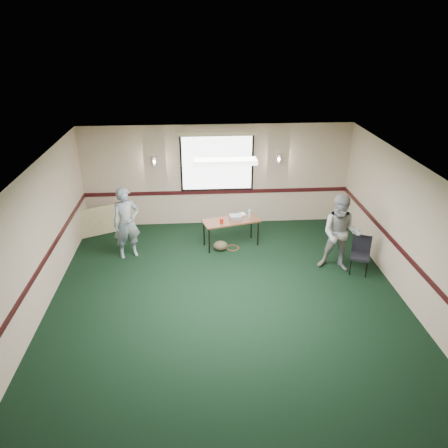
{
  "coord_description": "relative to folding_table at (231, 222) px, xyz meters",
  "views": [
    {
      "loc": [
        -0.56,
        -6.92,
        5.04
      ],
      "look_at": [
        0.0,
        1.3,
        1.2
      ],
      "focal_mm": 35.0,
      "sensor_mm": 36.0,
      "label": 1
    }
  ],
  "objects": [
    {
      "name": "folded_table",
      "position": [
        -3.15,
        0.97,
        -0.27
      ],
      "size": [
        1.37,
        0.8,
        0.73
      ],
      "primitive_type": "cube",
      "rotation": [
        -0.21,
        0.0,
        0.45
      ],
      "color": "#9B8E60",
      "rests_on": "ground"
    },
    {
      "name": "projector",
      "position": [
        0.11,
        0.05,
        0.1
      ],
      "size": [
        0.31,
        0.26,
        0.1
      ],
      "primitive_type": "cube",
      "rotation": [
        0.0,
        0.0,
        0.08
      ],
      "color": "gray",
      "rests_on": "folding_table"
    },
    {
      "name": "room_shell",
      "position": [
        -0.26,
        -0.5,
        0.95
      ],
      "size": [
        8.0,
        8.02,
        8.0
      ],
      "color": "tan",
      "rests_on": "ground"
    },
    {
      "name": "red_cup",
      "position": [
        -0.24,
        -0.17,
        0.11
      ],
      "size": [
        0.08,
        0.08,
        0.13
      ],
      "primitive_type": "cylinder",
      "color": "#A9180B",
      "rests_on": "folding_table"
    },
    {
      "name": "person_right",
      "position": [
        2.27,
        -1.29,
        0.25
      ],
      "size": [
        1.03,
        0.92,
        1.75
      ],
      "primitive_type": "imported",
      "rotation": [
        0.0,
        0.0,
        -0.35
      ],
      "color": "#6D85AA",
      "rests_on": "ground"
    },
    {
      "name": "person_left",
      "position": [
        -2.44,
        -0.36,
        0.21
      ],
      "size": [
        0.72,
        0.6,
        1.69
      ],
      "primitive_type": "imported",
      "rotation": [
        0.0,
        0.0,
        0.37
      ],
      "color": "#3C6085",
      "rests_on": "ground"
    },
    {
      "name": "cable_coil",
      "position": [
        0.03,
        -0.16,
        -0.62
      ],
      "size": [
        0.32,
        0.32,
        0.02
      ],
      "primitive_type": "torus",
      "rotation": [
        0.0,
        0.0,
        0.04
      ],
      "color": "#C34718",
      "rests_on": "ground"
    },
    {
      "name": "ground",
      "position": [
        -0.26,
        -2.63,
        -0.63
      ],
      "size": [
        8.0,
        8.0,
        0.0
      ],
      "primitive_type": "plane",
      "color": "black",
      "rests_on": "ground"
    },
    {
      "name": "folding_table",
      "position": [
        0.0,
        0.0,
        0.0
      ],
      "size": [
        1.46,
        0.88,
        0.68
      ],
      "rotation": [
        0.0,
        0.0,
        0.26
      ],
      "color": "#532E17",
      "rests_on": "ground"
    },
    {
      "name": "conference_chair",
      "position": [
        2.73,
        -1.4,
        -0.15
      ],
      "size": [
        0.53,
        0.54,
        0.82
      ],
      "rotation": [
        0.0,
        0.0,
        -0.39
      ],
      "color": "black",
      "rests_on": "ground"
    },
    {
      "name": "water_bottle",
      "position": [
        0.46,
        0.1,
        0.15
      ],
      "size": [
        0.06,
        0.06,
        0.21
      ],
      "primitive_type": "cylinder",
      "color": "#82ABD4",
      "rests_on": "folding_table"
    },
    {
      "name": "duffel_bag",
      "position": [
        -0.27,
        -0.25,
        -0.51
      ],
      "size": [
        0.39,
        0.32,
        0.24
      ],
      "primitive_type": "ellipsoid",
      "rotation": [
        0.0,
        0.0,
        0.2
      ],
      "color": "#473F28",
      "rests_on": "ground"
    },
    {
      "name": "game_console",
      "position": [
        0.27,
        0.26,
        0.07
      ],
      "size": [
        0.23,
        0.22,
        0.05
      ],
      "primitive_type": "cube",
      "rotation": [
        0.0,
        0.0,
        0.47
      ],
      "color": "white",
      "rests_on": "folding_table"
    }
  ]
}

